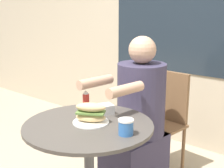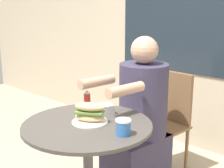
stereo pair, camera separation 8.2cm
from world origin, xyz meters
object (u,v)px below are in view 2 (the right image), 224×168
seated_diner (139,127)px  drink_cup (123,127)px  diner_chair (167,115)px  condiment_bottle (87,98)px  cafe_table (88,153)px  sandwich_on_plate (90,114)px

seated_diner → drink_cup: bearing=125.7°
diner_chair → condiment_bottle: (-0.20, -0.70, 0.25)m
cafe_table → sandwich_on_plate: 0.24m
sandwich_on_plate → condiment_bottle: sandwich_on_plate is taller
diner_chair → condiment_bottle: bearing=80.0°
cafe_table → drink_cup: size_ratio=8.79×
sandwich_on_plate → drink_cup: 0.26m
sandwich_on_plate → drink_cup: (0.26, -0.01, -0.01)m
diner_chair → sandwich_on_plate: diner_chair is taller
seated_diner → sandwich_on_plate: 0.62m
sandwich_on_plate → drink_cup: size_ratio=2.46×
diner_chair → seated_diner: bearing=93.6°
sandwich_on_plate → cafe_table: bearing=-101.2°
cafe_table → sandwich_on_plate: size_ratio=3.58×
seated_diner → drink_cup: (0.32, -0.56, 0.25)m
sandwich_on_plate → drink_cup: bearing=-1.2°
cafe_table → seated_diner: size_ratio=0.65×
diner_chair → condiment_bottle: size_ratio=7.49×
seated_diner → sandwich_on_plate: seated_diner is taller
seated_diner → condiment_bottle: bearing=68.1°
cafe_table → condiment_bottle: 0.41m
drink_cup → condiment_bottle: (-0.51, 0.21, 0.01)m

